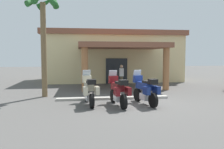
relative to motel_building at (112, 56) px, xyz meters
name	(u,v)px	position (x,y,z in m)	size (l,w,h in m)	color
ground_plane	(143,103)	(0.02, -10.88, -2.30)	(80.00, 80.00, 0.00)	#514F4C
motel_building	(112,56)	(0.00, 0.00, 0.00)	(12.64, 10.31, 4.53)	beige
motorcycle_cream	(89,90)	(-2.57, -10.82, -1.61)	(0.76, 2.21, 1.61)	black
motorcycle_maroon	(118,91)	(-1.25, -11.21, -1.61)	(0.83, 2.21, 1.61)	black
motorcycle_blue	(145,90)	(0.08, -11.08, -1.61)	(0.93, 2.19, 1.61)	black
pedestrian	(122,74)	(0.03, -4.94, -1.35)	(0.32, 0.50, 1.65)	brown
palm_tree_roadside	(43,18)	(-5.00, -8.25, 2.08)	(1.90, 1.97, 6.00)	brown
curb_strip	(113,98)	(-1.25, -9.58, -2.24)	(5.97, 0.36, 0.12)	#ADA89E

